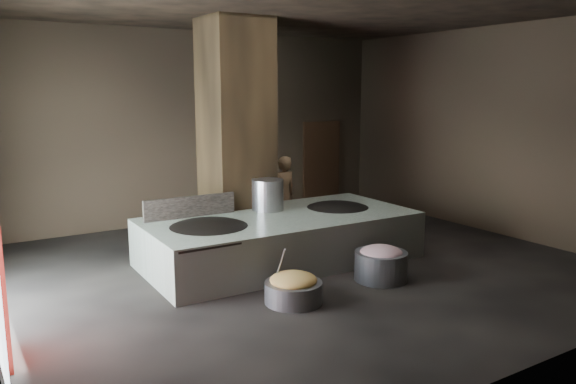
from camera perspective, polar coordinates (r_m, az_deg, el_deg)
floor at (r=10.19m, az=1.32°, el=-7.85°), size 10.00×9.00×0.10m
ceiling at (r=9.79m, az=1.44°, el=18.67°), size 10.00×9.00×0.10m
back_wall at (r=13.74m, az=-9.21°, el=6.52°), size 10.00×0.10×4.50m
front_wall at (r=6.46m, az=24.24°, el=1.60°), size 10.00×0.10×4.50m
right_wall at (r=13.19m, az=20.11°, el=5.88°), size 0.10×9.00×4.50m
pillar at (r=11.21m, az=-5.30°, el=5.78°), size 1.20×1.20×4.50m
hearth_platform at (r=10.40m, az=-0.77°, el=-4.72°), size 4.99×2.44×0.86m
platform_cap at (r=10.31m, az=-0.77°, el=-2.65°), size 4.84×2.32×0.03m
wok_left at (r=9.62m, az=-8.03°, el=-4.09°), size 1.56×1.56×0.43m
wok_left_rim at (r=9.61m, az=-8.04°, el=-3.69°), size 1.59×1.59×0.05m
wok_right at (r=11.10m, az=5.06°, el=-2.09°), size 1.45×1.45×0.41m
wok_right_rim at (r=11.09m, az=5.06°, el=-1.74°), size 1.49×1.49×0.05m
stock_pot at (r=10.73m, az=-2.08°, el=-0.42°), size 0.60×0.60×0.65m
splash_guard at (r=10.28m, az=-9.90°, el=-1.61°), size 1.72×0.09×0.43m
cook at (r=12.34m, az=-0.48°, el=-0.29°), size 0.66×0.46×1.71m
veg_basin at (r=8.49m, az=0.55°, el=-10.14°), size 1.14×1.14×0.32m
veg_fill at (r=8.43m, az=0.56°, el=-8.92°), size 0.71×0.71×0.22m
ladle at (r=8.41m, az=-0.87°, el=-7.53°), size 0.03×0.34×0.61m
meat_basin at (r=9.55m, az=9.41°, el=-7.41°), size 1.15×1.15×0.48m
meat_fill at (r=9.49m, az=9.45°, el=-6.21°), size 0.73×0.73×0.28m
doorway_near at (r=14.28m, az=-4.49°, el=2.12°), size 1.18×0.08×2.38m
doorway_near_glow at (r=14.43m, az=-4.67°, el=2.00°), size 0.76×0.04×1.80m
doorway_far at (r=15.52m, az=3.39°, el=2.79°), size 1.18×0.08×2.38m
doorway_far_glow at (r=15.59m, az=3.70°, el=2.63°), size 0.74×0.04×1.76m
pavilion_sliver at (r=7.35m, az=-27.16°, el=-8.90°), size 0.05×0.90×1.70m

